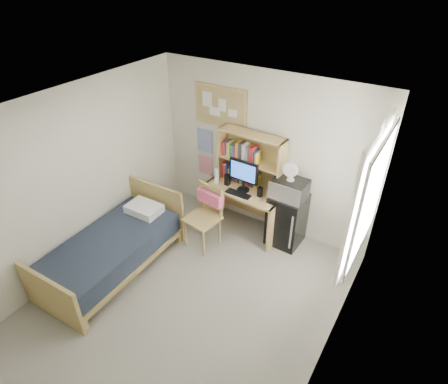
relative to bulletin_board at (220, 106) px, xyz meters
The scene contains 26 objects.
floor 2.95m from the bulletin_board, 69.48° to the right, with size 3.60×4.20×0.02m, color gray.
ceiling 2.33m from the bulletin_board, 69.48° to the right, with size 3.60×4.20×0.02m, color white.
wall_back 1.00m from the bulletin_board, ahead, with size 3.60×0.04×2.60m, color silver.
wall_front 4.30m from the bulletin_board, 79.44° to the right, with size 3.60×0.04×2.60m, color silver.
wall_left 2.40m from the bulletin_board, 116.08° to the right, with size 0.04×4.20×2.60m, color silver.
wall_right 3.37m from the bulletin_board, 38.93° to the right, with size 0.04×4.20×2.60m, color silver.
window_unit 2.70m from the bulletin_board, 19.26° to the right, with size 0.10×1.40×1.70m, color white.
curtain_left 2.83m from the bulletin_board, 27.19° to the right, with size 0.04×0.55×1.70m, color white.
curtain_right 2.57m from the bulletin_board, 10.96° to the right, with size 0.04×0.55×1.70m, color white.
bulletin_board is the anchor object (origin of this frame).
poster_wave 0.74m from the bulletin_board, behind, with size 0.30×0.01×0.42m, color #2842A0.
poster_japan 1.18m from the bulletin_board, behind, with size 0.28×0.01×0.36m, color #C62244.
desk 1.69m from the bulletin_board, 25.99° to the right, with size 1.26×0.63×0.79m, color tan.
desk_chair 1.77m from the bulletin_board, 73.23° to the right, with size 0.51×0.51×1.03m, color tan.
mini_fridge 2.04m from the bulletin_board, 10.58° to the right, with size 0.51×0.51×0.86m, color black.
bed 2.75m from the bulletin_board, 102.95° to the right, with size 1.01×2.02×0.55m, color #1A2230.
hutch 0.97m from the bulletin_board, 14.38° to the right, with size 1.09×0.28×0.89m, color tan.
monitor 1.15m from the bulletin_board, 30.17° to the right, with size 0.49×0.04×0.52m, color black.
keyboard 1.39m from the bulletin_board, 38.77° to the right, with size 0.41×0.13×0.02m, color black.
speaker_left 1.16m from the bulletin_board, 46.04° to the right, with size 0.08×0.08×0.19m, color black.
speaker_right 1.47m from the bulletin_board, 22.41° to the right, with size 0.07×0.07×0.16m, color black.
water_bottle 1.10m from the bulletin_board, 66.68° to the right, with size 0.07×0.07×0.24m, color white.
hoodie 1.44m from the bulletin_board, 67.94° to the right, with size 0.44×0.13×0.21m, color #F05B84.
microwave 1.67m from the bulletin_board, 11.39° to the right, with size 0.50×0.38×0.29m, color silver.
desk_fan 1.54m from the bulletin_board, 11.39° to the right, with size 0.22×0.22×0.28m, color white.
pillow 1.98m from the bulletin_board, 109.93° to the right, with size 0.52×0.36×0.12m, color white.
Camera 1 is at (2.23, -2.65, 3.96)m, focal length 30.00 mm.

